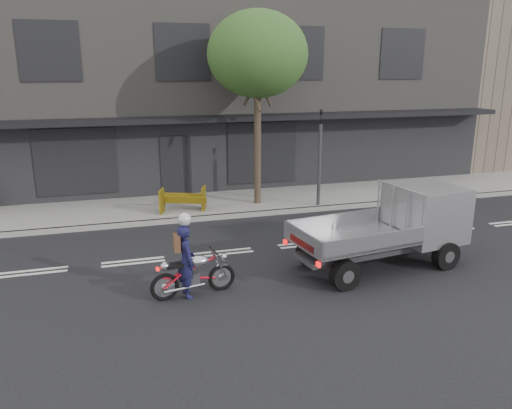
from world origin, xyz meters
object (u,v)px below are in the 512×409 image
Objects in this scene: traffic_light_pole at (319,163)px; flatbed_ute at (412,218)px; construction_barrier at (184,201)px; motorcycle at (193,273)px; street_tree at (258,55)px; rider at (186,261)px.

traffic_light_pole is 5.30m from flatbed_ute.
flatbed_ute is 3.03× the size of construction_barrier.
traffic_light_pole is 2.30× the size of construction_barrier.
traffic_light_pole reaches higher than flatbed_ute.
flatbed_ute is (5.72, 0.43, 0.66)m from motorcycle.
street_tree is at bearing 103.07° from flatbed_ute.
traffic_light_pole is at bearing -51.80° from rider.
street_tree is at bearing 11.93° from construction_barrier.
construction_barrier is (-4.73, 0.27, -1.08)m from traffic_light_pole.
rider reaches higher than motorcycle.
street_tree is 8.79m from motorcycle.
construction_barrier is (0.67, 5.97, 0.06)m from motorcycle.
street_tree is 8.68m from rider.
rider is (-0.15, -0.00, 0.30)m from motorcycle.
traffic_light_pole is 8.00m from rider.
rider is at bearing -97.78° from construction_barrier.
rider is at bearing -134.23° from traffic_light_pole.
flatbed_ute is at bearing -47.62° from construction_barrier.
flatbed_ute reaches higher than construction_barrier.
traffic_light_pole is at bearing -23.03° from street_tree.
flatbed_ute reaches higher than motorcycle.
construction_barrier is (-5.05, 5.54, -0.59)m from flatbed_ute.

